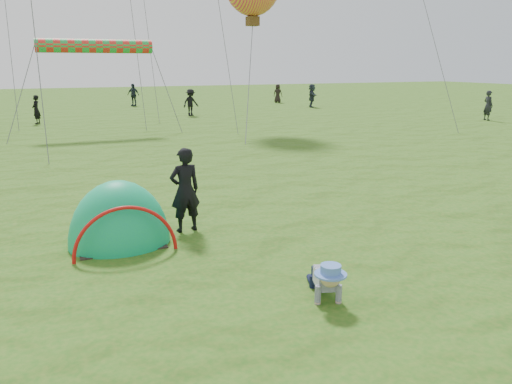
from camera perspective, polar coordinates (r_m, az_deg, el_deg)
name	(u,v)px	position (r m, az deg, el deg)	size (l,w,h in m)	color
ground	(289,288)	(7.70, 3.85, -10.88)	(140.00, 140.00, 0.00)	#215B15
crawling_toddler	(326,278)	(7.30, 8.04, -9.74)	(0.57, 0.82, 0.63)	black
popup_tent	(121,243)	(9.80, -15.22, -5.68)	(1.88, 1.55, 2.43)	#0E9873
standing_adult	(185,190)	(10.01, -8.12, 0.22)	(0.62, 0.41, 1.70)	black
crowd_person_0	(36,110)	(30.92, -23.83, 8.62)	(0.58, 0.38, 1.60)	black
crowd_person_2	(133,95)	(41.72, -13.86, 10.73)	(1.04, 0.43, 1.77)	#1E2832
crowd_person_9	(191,102)	(33.12, -7.48, 10.11)	(1.10, 0.64, 1.71)	black
crowd_person_10	(278,93)	(44.15, 2.50, 11.19)	(0.77, 0.50, 1.58)	black
crowd_person_11	(312,96)	(39.57, 6.41, 10.89)	(1.66, 0.53, 1.79)	#27303B
crowd_person_12	(488,105)	(33.22, 24.99, 8.96)	(0.64, 0.42, 1.76)	black
rainbow_tube_kite	(95,46)	(25.56, -17.89, 15.59)	(0.64, 0.64, 5.27)	red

